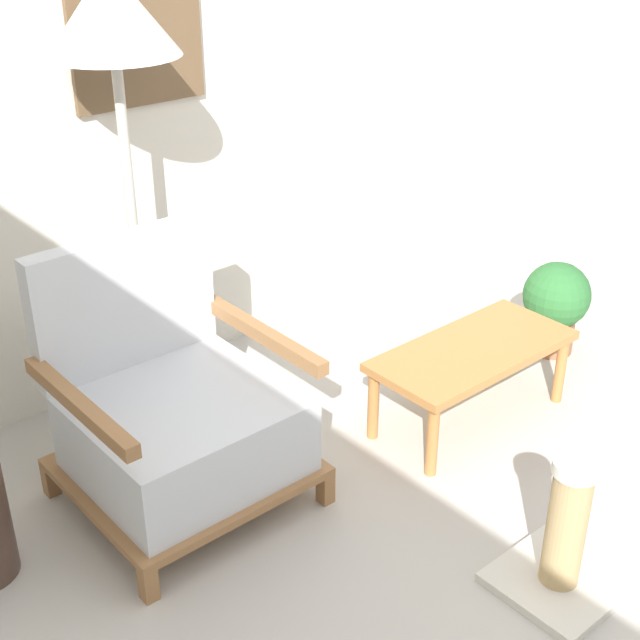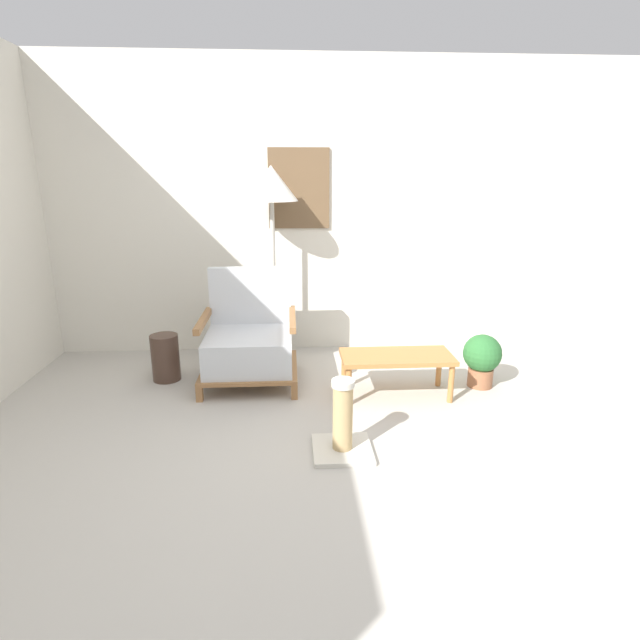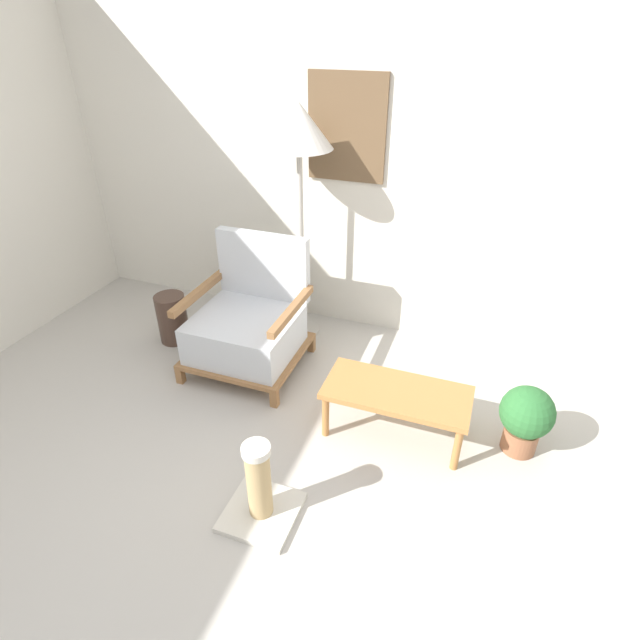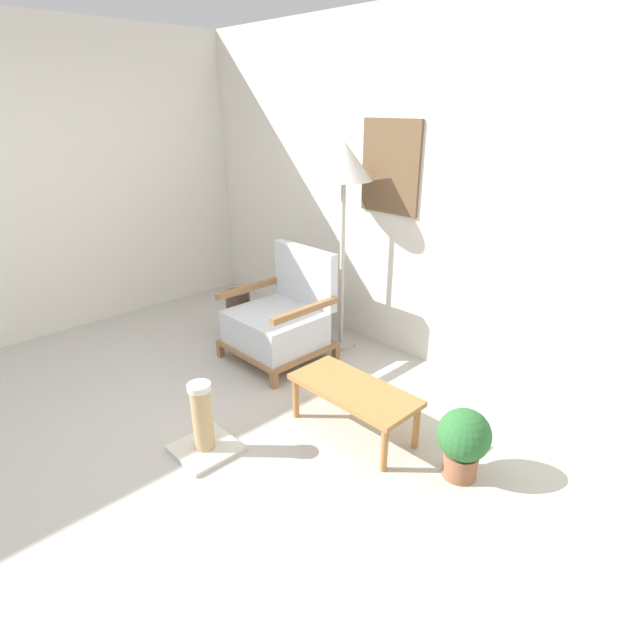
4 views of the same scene
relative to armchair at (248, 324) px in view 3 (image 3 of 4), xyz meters
name	(u,v)px [view 3 (image 3 of 4)]	position (x,y,z in m)	size (l,w,h in m)	color
ground_plane	(225,547)	(0.56, -1.40, -0.34)	(14.00, 14.00, 0.00)	#B7B2A8
wall_back	(364,158)	(0.56, 0.86, 1.01)	(8.00, 0.09, 2.70)	silver
armchair	(248,324)	(0.00, 0.00, 0.00)	(0.77, 0.73, 0.92)	olive
floor_lamp	(299,136)	(0.20, 0.54, 1.20)	(0.46, 0.46, 1.75)	#B7B2A8
coffee_table	(397,396)	(1.16, -0.35, -0.05)	(0.86, 0.40, 0.34)	#B2753D
vase	(172,318)	(-0.71, 0.07, -0.14)	(0.23, 0.23, 0.39)	#473328
potted_plant	(526,417)	(1.88, -0.23, -0.09)	(0.31, 0.31, 0.44)	#935B3D
scratching_post	(260,491)	(0.65, -1.17, -0.17)	(0.37, 0.37, 0.48)	beige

